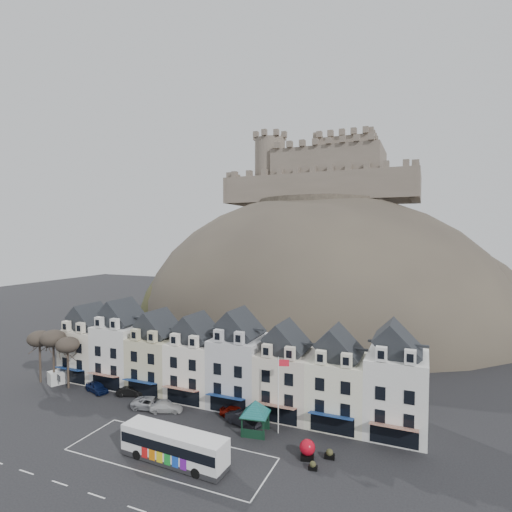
{
  "coord_description": "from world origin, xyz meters",
  "views": [
    {
      "loc": [
        26.6,
        -33.03,
        23.23
      ],
      "look_at": [
        2.26,
        24.0,
        19.98
      ],
      "focal_mm": 28.0,
      "sensor_mm": 36.0,
      "label": 1
    }
  ],
  "objects_px": {
    "red_buoy": "(307,449)",
    "white_van": "(64,376)",
    "car_maroon": "(236,412)",
    "car_navy": "(97,387)",
    "bus_shelter": "(255,408)",
    "car_white": "(166,407)",
    "car_black": "(131,392)",
    "car_silver": "(152,403)",
    "bus": "(174,445)",
    "car_charcoal": "(243,419)",
    "flagpole": "(279,390)"
  },
  "relations": [
    {
      "from": "red_buoy",
      "to": "white_van",
      "type": "relative_size",
      "value": 0.42
    },
    {
      "from": "white_van",
      "to": "car_maroon",
      "type": "distance_m",
      "value": 30.42
    },
    {
      "from": "red_buoy",
      "to": "car_navy",
      "type": "bearing_deg",
      "value": 171.84
    },
    {
      "from": "bus_shelter",
      "to": "car_white",
      "type": "distance_m",
      "value": 13.29
    },
    {
      "from": "car_black",
      "to": "car_silver",
      "type": "relative_size",
      "value": 0.73
    },
    {
      "from": "red_buoy",
      "to": "car_navy",
      "type": "relative_size",
      "value": 0.46
    },
    {
      "from": "bus",
      "to": "bus_shelter",
      "type": "relative_size",
      "value": 1.92
    },
    {
      "from": "red_buoy",
      "to": "car_white",
      "type": "relative_size",
      "value": 0.47
    },
    {
      "from": "bus_shelter",
      "to": "white_van",
      "type": "bearing_deg",
      "value": 166.4
    },
    {
      "from": "car_charcoal",
      "to": "bus",
      "type": "bearing_deg",
      "value": 179.39
    },
    {
      "from": "bus",
      "to": "white_van",
      "type": "xyz_separation_m",
      "value": [
        -28.94,
        11.87,
        -0.83
      ]
    },
    {
      "from": "white_van",
      "to": "car_silver",
      "type": "height_order",
      "value": "white_van"
    },
    {
      "from": "car_charcoal",
      "to": "bus_shelter",
      "type": "bearing_deg",
      "value": -101.68
    },
    {
      "from": "flagpole",
      "to": "car_silver",
      "type": "bearing_deg",
      "value": -178.29
    },
    {
      "from": "car_navy",
      "to": "car_black",
      "type": "height_order",
      "value": "car_navy"
    },
    {
      "from": "car_silver",
      "to": "car_black",
      "type": "bearing_deg",
      "value": 56.0
    },
    {
      "from": "bus_shelter",
      "to": "car_charcoal",
      "type": "relative_size",
      "value": 1.3
    },
    {
      "from": "bus",
      "to": "white_van",
      "type": "distance_m",
      "value": 31.29
    },
    {
      "from": "car_navy",
      "to": "car_silver",
      "type": "height_order",
      "value": "car_silver"
    },
    {
      "from": "bus_shelter",
      "to": "car_silver",
      "type": "distance_m",
      "value": 15.48
    },
    {
      "from": "car_black",
      "to": "car_silver",
      "type": "xyz_separation_m",
      "value": [
        5.57,
        -2.27,
        0.11
      ]
    },
    {
      "from": "bus",
      "to": "car_charcoal",
      "type": "relative_size",
      "value": 2.5
    },
    {
      "from": "car_black",
      "to": "car_silver",
      "type": "height_order",
      "value": "car_silver"
    },
    {
      "from": "bus",
      "to": "white_van",
      "type": "relative_size",
      "value": 2.47
    },
    {
      "from": "car_navy",
      "to": "car_charcoal",
      "type": "relative_size",
      "value": 0.92
    },
    {
      "from": "white_van",
      "to": "car_navy",
      "type": "height_order",
      "value": "white_van"
    },
    {
      "from": "bus_shelter",
      "to": "car_charcoal",
      "type": "height_order",
      "value": "bus_shelter"
    },
    {
      "from": "bus",
      "to": "bus_shelter",
      "type": "xyz_separation_m",
      "value": [
        5.32,
        8.75,
        1.25
      ]
    },
    {
      "from": "flagpole",
      "to": "car_maroon",
      "type": "height_order",
      "value": "flagpole"
    },
    {
      "from": "bus",
      "to": "car_maroon",
      "type": "height_order",
      "value": "bus"
    },
    {
      "from": "car_black",
      "to": "car_silver",
      "type": "distance_m",
      "value": 6.02
    },
    {
      "from": "red_buoy",
      "to": "car_silver",
      "type": "relative_size",
      "value": 0.38
    },
    {
      "from": "red_buoy",
      "to": "car_maroon",
      "type": "relative_size",
      "value": 0.48
    },
    {
      "from": "white_van",
      "to": "car_navy",
      "type": "bearing_deg",
      "value": 15.82
    },
    {
      "from": "car_charcoal",
      "to": "red_buoy",
      "type": "bearing_deg",
      "value": -95.92
    },
    {
      "from": "red_buoy",
      "to": "car_maroon",
      "type": "bearing_deg",
      "value": 153.54
    },
    {
      "from": "flagpole",
      "to": "car_navy",
      "type": "height_order",
      "value": "flagpole"
    },
    {
      "from": "car_navy",
      "to": "car_charcoal",
      "type": "distance_m",
      "value": 24.29
    },
    {
      "from": "bus_shelter",
      "to": "car_maroon",
      "type": "relative_size",
      "value": 1.46
    },
    {
      "from": "car_white",
      "to": "white_van",
      "type": "bearing_deg",
      "value": 59.82
    },
    {
      "from": "car_black",
      "to": "white_van",
      "type": "bearing_deg",
      "value": 68.2
    },
    {
      "from": "flagpole",
      "to": "car_black",
      "type": "bearing_deg",
      "value": 175.74
    },
    {
      "from": "bus_shelter",
      "to": "car_black",
      "type": "height_order",
      "value": "bus_shelter"
    },
    {
      "from": "car_maroon",
      "to": "car_white",
      "type": "bearing_deg",
      "value": 104.19
    },
    {
      "from": "white_van",
      "to": "car_navy",
      "type": "distance_m",
      "value": 7.93
    },
    {
      "from": "bus",
      "to": "car_silver",
      "type": "xyz_separation_m",
      "value": [
        -9.97,
        9.37,
        -1.08
      ]
    },
    {
      "from": "bus",
      "to": "flagpole",
      "type": "relative_size",
      "value": 1.31
    },
    {
      "from": "car_maroon",
      "to": "car_charcoal",
      "type": "xyz_separation_m",
      "value": [
        1.72,
        -1.5,
        0.06
      ]
    },
    {
      "from": "white_van",
      "to": "flagpole",
      "type": "bearing_deg",
      "value": 20.55
    },
    {
      "from": "flagpole",
      "to": "white_van",
      "type": "relative_size",
      "value": 1.88
    }
  ]
}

